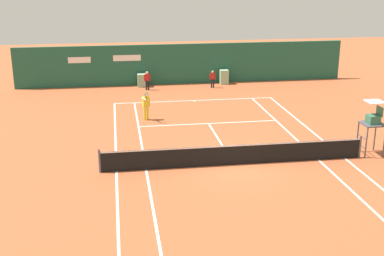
{
  "coord_description": "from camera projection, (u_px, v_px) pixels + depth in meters",
  "views": [
    {
      "loc": [
        -5.15,
        -20.75,
        8.54
      ],
      "look_at": [
        -1.45,
        3.23,
        0.8
      ],
      "focal_mm": 47.28,
      "sensor_mm": 36.0,
      "label": 1
    }
  ],
  "objects": [
    {
      "name": "ground_plane",
      "position": [
        232.0,
        160.0,
        23.42
      ],
      "size": [
        80.0,
        80.0,
        0.01
      ],
      "color": "#A8512D"
    },
    {
      "name": "tennis_net",
      "position": [
        235.0,
        154.0,
        22.73
      ],
      "size": [
        12.1,
        0.1,
        1.07
      ],
      "color": "#4C4C51",
      "rests_on": "ground_plane"
    },
    {
      "name": "sponsor_back_wall",
      "position": [
        183.0,
        65.0,
        38.42
      ],
      "size": [
        25.0,
        1.02,
        3.04
      ],
      "color": "#1E5642",
      "rests_on": "ground_plane"
    },
    {
      "name": "umpire_chair",
      "position": [
        373.0,
        121.0,
        23.69
      ],
      "size": [
        1.0,
        1.0,
        2.61
      ],
      "rotation": [
        0.0,
        0.0,
        1.57
      ],
      "color": "#47474C",
      "rests_on": "ground_plane"
    },
    {
      "name": "player_on_baseline",
      "position": [
        146.0,
        104.0,
        29.31
      ],
      "size": [
        0.5,
        0.83,
        1.85
      ],
      "rotation": [
        0.0,
        0.0,
        3.53
      ],
      "color": "yellow",
      "rests_on": "ground_plane"
    },
    {
      "name": "ball_kid_centre_post",
      "position": [
        147.0,
        79.0,
        36.56
      ],
      "size": [
        0.46,
        0.2,
        1.37
      ],
      "rotation": [
        0.0,
        0.0,
        3.06
      ],
      "color": "black",
      "rests_on": "ground_plane"
    },
    {
      "name": "ball_kid_left_post",
      "position": [
        213.0,
        78.0,
        37.27
      ],
      "size": [
        0.42,
        0.21,
        1.28
      ],
      "rotation": [
        0.0,
        0.0,
        2.97
      ],
      "color": "black",
      "rests_on": "ground_plane"
    },
    {
      "name": "tennis_ball_mid_court",
      "position": [
        254.0,
        115.0,
        30.54
      ],
      "size": [
        0.07,
        0.07,
        0.07
      ],
      "primitive_type": "sphere",
      "color": "#CCE033",
      "rests_on": "ground_plane"
    }
  ]
}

